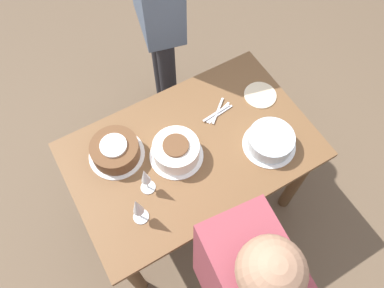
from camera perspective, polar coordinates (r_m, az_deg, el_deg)
name	(u,v)px	position (r m, az deg, el deg)	size (l,w,h in m)	color
ground_plane	(192,202)	(2.54, 0.00, -8.79)	(12.00, 12.00, 0.00)	brown
dining_table	(192,162)	(1.97, 0.00, -2.70)	(1.21, 0.77, 0.76)	brown
cake_center_white	(176,151)	(1.78, -2.43, -1.04)	(0.26, 0.26, 0.11)	white
cake_front_chocolate	(115,150)	(1.82, -11.60, -0.97)	(0.27, 0.27, 0.10)	white
cake_back_decorated	(270,141)	(1.86, 11.86, 0.45)	(0.26, 0.26, 0.09)	white
wine_glass_near	(145,177)	(1.66, -7.13, -5.01)	(0.07, 0.07, 0.19)	silver
wine_glass_far	(137,207)	(1.60, -8.33, -9.48)	(0.07, 0.07, 0.21)	silver
dessert_plate_left	(260,95)	(2.05, 10.35, 7.35)	(0.17, 0.17, 0.01)	beige
fork_pile	(218,112)	(1.95, 4.00, 4.82)	(0.18, 0.12, 0.01)	silver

